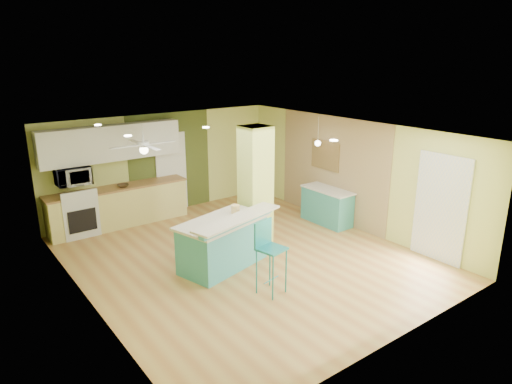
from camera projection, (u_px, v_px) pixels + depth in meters
floor at (244, 258)px, 9.06m from camera, size 6.00×7.00×0.01m
ceiling at (243, 132)px, 8.33m from camera, size 6.00×7.00×0.01m
wall_back at (163, 163)px, 11.38m from camera, size 6.00×0.01×2.50m
wall_front at (397, 262)px, 6.01m from camera, size 6.00×0.01×2.50m
wall_left at (84, 233)px, 6.98m from camera, size 0.01×7.00×2.50m
wall_right at (351, 174)px, 10.42m from camera, size 0.01×7.00×2.50m
wood_panel at (331, 169)px, 10.87m from camera, size 0.02×3.40×2.50m
olive_accent at (170, 163)px, 11.48m from camera, size 2.20×0.02×2.50m
interior_door at (171, 172)px, 11.54m from camera, size 0.82×0.05×2.00m
french_door at (440, 208)px, 8.70m from camera, size 0.04×1.08×2.10m
column at (255, 186)px, 9.45m from camera, size 0.55×0.55×2.50m
kitchen_run at (119, 206)px, 10.63m from camera, size 3.25×0.63×0.94m
stove at (78, 215)px, 10.08m from camera, size 0.76×0.66×1.08m
upper_cabinets at (112, 143)px, 10.29m from camera, size 3.20×0.34×0.80m
microwave at (73, 176)px, 9.83m from camera, size 0.70×0.48×0.39m
ceiling_fan at (144, 145)px, 9.36m from camera, size 1.41×1.41×0.61m
pendant_lamp at (318, 143)px, 10.61m from camera, size 0.14×0.14×0.69m
wall_decor at (325, 155)px, 10.92m from camera, size 0.03×0.90×0.70m
peninsula at (223, 242)px, 8.56m from camera, size 2.08×1.50×1.07m
bar_stool at (268, 246)px, 7.53m from camera, size 0.49×0.49×1.26m
side_counter at (327, 206)px, 10.80m from camera, size 0.55×1.30×0.84m
fruit_bowl at (123, 186)px, 10.47m from camera, size 0.32×0.32×0.06m
canister at (235, 209)px, 8.79m from camera, size 0.17×0.17×0.16m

